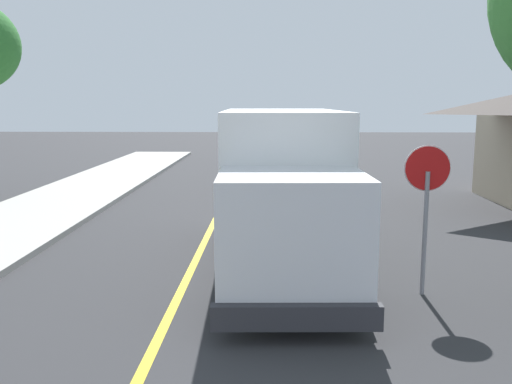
{
  "coord_description": "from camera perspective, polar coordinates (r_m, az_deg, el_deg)",
  "views": [
    {
      "loc": [
        1.63,
        -1.55,
        3.39
      ],
      "look_at": [
        1.28,
        10.53,
        1.4
      ],
      "focal_mm": 38.74,
      "sensor_mm": 36.0,
      "label": 1
    }
  ],
  "objects": [
    {
      "name": "parked_car_far",
      "position": [
        29.74,
        1.67,
        4.34
      ],
      "size": [
        1.89,
        4.44,
        1.67
      ],
      "color": "#2D4793",
      "rests_on": "ground"
    },
    {
      "name": "parked_car_near",
      "position": [
        17.8,
        3.78,
        0.93
      ],
      "size": [
        1.98,
        4.47,
        1.67
      ],
      "color": "#B7B7BC",
      "rests_on": "ground"
    },
    {
      "name": "box_truck",
      "position": [
        11.28,
        2.77,
        1.06
      ],
      "size": [
        2.64,
        7.26,
        3.2
      ],
      "color": "white",
      "rests_on": "ground"
    },
    {
      "name": "stop_sign",
      "position": [
        9.99,
        17.2,
        0.09
      ],
      "size": [
        0.8,
        0.1,
        2.65
      ],
      "color": "gray",
      "rests_on": "ground"
    },
    {
      "name": "centre_line_yellow",
      "position": [
        12.15,
        -6.18,
        -6.89
      ],
      "size": [
        0.16,
        56.0,
        0.01
      ],
      "primitive_type": "cube",
      "color": "gold",
      "rests_on": "ground"
    },
    {
      "name": "parked_car_mid",
      "position": [
        23.59,
        2.48,
        3.02
      ],
      "size": [
        1.9,
        4.44,
        1.67
      ],
      "color": "silver",
      "rests_on": "ground"
    }
  ]
}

